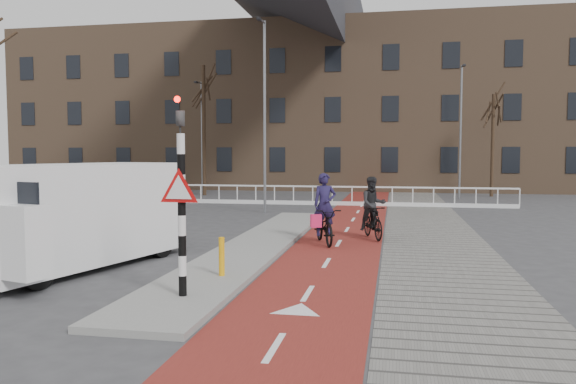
# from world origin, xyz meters

# --- Properties ---
(ground) EXTENTS (120.00, 120.00, 0.00)m
(ground) POSITION_xyz_m (0.00, 0.00, 0.00)
(ground) COLOR #38383A
(ground) RESTS_ON ground
(bike_lane) EXTENTS (2.50, 60.00, 0.01)m
(bike_lane) POSITION_xyz_m (1.50, 10.00, 0.01)
(bike_lane) COLOR maroon
(bike_lane) RESTS_ON ground
(sidewalk) EXTENTS (3.00, 60.00, 0.01)m
(sidewalk) POSITION_xyz_m (4.30, 10.00, 0.01)
(sidewalk) COLOR slate
(sidewalk) RESTS_ON ground
(curb_island) EXTENTS (1.80, 16.00, 0.12)m
(curb_island) POSITION_xyz_m (-0.70, 4.00, 0.06)
(curb_island) COLOR gray
(curb_island) RESTS_ON ground
(traffic_signal) EXTENTS (0.80, 0.80, 3.68)m
(traffic_signal) POSITION_xyz_m (-0.60, -2.02, 1.99)
(traffic_signal) COLOR black
(traffic_signal) RESTS_ON curb_island
(bollard) EXTENTS (0.12, 0.12, 0.80)m
(bollard) POSITION_xyz_m (-0.41, -0.30, 0.52)
(bollard) COLOR #EEA40D
(bollard) RESTS_ON curb_island
(cyclist_near) EXTENTS (1.32, 2.11, 2.06)m
(cyclist_near) POSITION_xyz_m (1.10, 4.83, 0.70)
(cyclist_near) COLOR black
(cyclist_near) RESTS_ON bike_lane
(cyclist_far) EXTENTS (1.08, 1.85, 1.92)m
(cyclist_far) POSITION_xyz_m (2.45, 6.04, 0.80)
(cyclist_far) COLOR black
(cyclist_far) RESTS_ON bike_lane
(van) EXTENTS (3.59, 5.97, 2.40)m
(van) POSITION_xyz_m (-4.18, 0.41, 1.26)
(van) COLOR white
(van) RESTS_ON ground
(railing) EXTENTS (28.00, 0.10, 0.99)m
(railing) POSITION_xyz_m (-5.00, 17.00, 0.31)
(railing) COLOR silver
(railing) RESTS_ON ground
(townhouse_row) EXTENTS (46.00, 10.00, 15.90)m
(townhouse_row) POSITION_xyz_m (-3.00, 32.00, 7.81)
(townhouse_row) COLOR #7F6047
(townhouse_row) RESTS_ON ground
(tree_mid) EXTENTS (0.24, 0.24, 8.10)m
(tree_mid) POSITION_xyz_m (-8.66, 22.36, 4.05)
(tree_mid) COLOR black
(tree_mid) RESTS_ON ground
(tree_right) EXTENTS (0.21, 0.21, 6.19)m
(tree_right) POSITION_xyz_m (8.94, 24.51, 3.10)
(tree_right) COLOR black
(tree_right) RESTS_ON ground
(streetlight_near) EXTENTS (0.12, 0.12, 8.37)m
(streetlight_near) POSITION_xyz_m (-2.53, 12.78, 4.19)
(streetlight_near) COLOR slate
(streetlight_near) RESTS_ON ground
(streetlight_left) EXTENTS (0.12, 0.12, 7.15)m
(streetlight_left) POSITION_xyz_m (-8.99, 22.92, 3.58)
(streetlight_left) COLOR slate
(streetlight_left) RESTS_ON ground
(streetlight_right) EXTENTS (0.12, 0.12, 7.63)m
(streetlight_right) POSITION_xyz_m (6.80, 22.28, 3.82)
(streetlight_right) COLOR slate
(streetlight_right) RESTS_ON ground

